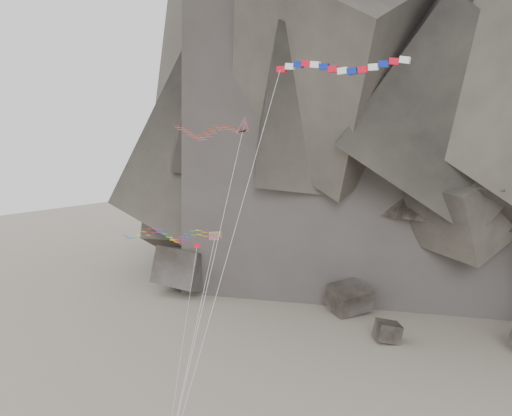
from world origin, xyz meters
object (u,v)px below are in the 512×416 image
Objects in this scene: delta_kite at (204,131)px; pennant_kite at (191,284)px; parafoil_kite at (165,234)px; banner_kite at (338,69)px.

delta_kite is 1.76× the size of pennant_kite.
delta_kite reaches higher than pennant_kite.
delta_kite reaches higher than parafoil_kite.
parafoil_kite is at bearing 123.22° from pennant_kite.
pennant_kite is (2.60, -4.74, -12.81)m from delta_kite.
delta_kite is 1.39× the size of parafoil_kite.
parafoil_kite is (-18.75, 0.39, -14.45)m from banner_kite.
banner_kite is at bearing -17.28° from parafoil_kite.
banner_kite is (14.70, -1.59, 4.70)m from delta_kite.
pennant_kite is at bearing -44.04° from parafoil_kite.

